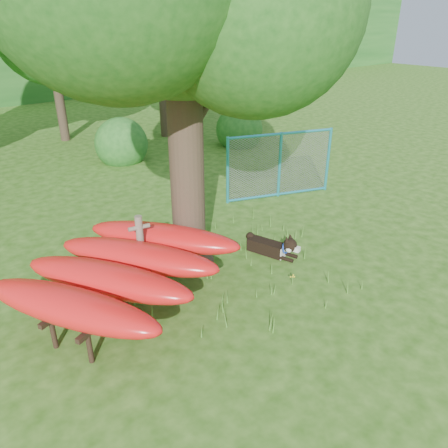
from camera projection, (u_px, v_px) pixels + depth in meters
ground at (258, 300)px, 7.82m from camera, size 80.00×80.00×0.00m
wooden_post at (141, 250)px, 7.91m from camera, size 0.39×0.15×1.44m
kayak_rack at (123, 267)px, 7.28m from camera, size 4.40×3.96×1.05m
husky_dog at (274, 247)px, 9.19m from camera, size 0.60×1.26×0.57m
fence_section at (280, 165)px, 11.89m from camera, size 2.94×1.13×3.02m
wildflower_clump at (293, 277)px, 8.19m from camera, size 0.09×0.08×0.20m
bg_tree_c at (48, 30)px, 15.97m from camera, size 4.00×4.00×6.12m
bg_tree_d at (157, 0)px, 16.14m from camera, size 4.80×4.80×7.50m
shrub_right at (239, 145)px, 17.10m from camera, size 1.80×1.80×1.80m
shrub_mid at (123, 161)px, 15.24m from camera, size 1.80×1.80×1.80m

